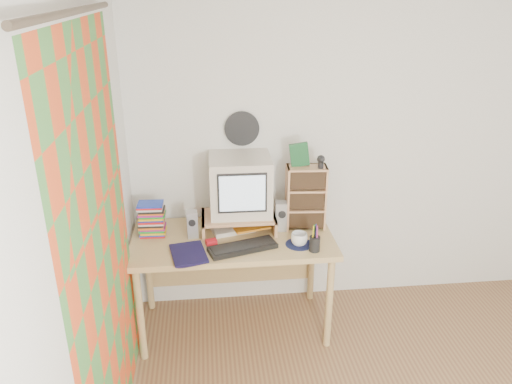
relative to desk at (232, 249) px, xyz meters
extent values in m
plane|color=white|center=(1.03, 0.31, 0.63)|extent=(3.50, 0.00, 3.50)
plane|color=white|center=(-0.72, -1.44, 0.63)|extent=(0.00, 3.50, 3.50)
plane|color=#DC4B1F|center=(-0.68, -0.96, 0.53)|extent=(0.00, 2.20, 2.20)
cylinder|color=black|center=(0.10, 0.29, 0.81)|extent=(0.25, 0.02, 0.25)
cube|color=tan|center=(0.00, -0.06, 0.11)|extent=(1.40, 0.70, 0.04)
cube|color=tan|center=(0.00, 0.27, -0.24)|extent=(1.33, 0.02, 0.41)
cylinder|color=tan|center=(-0.64, -0.35, -0.26)|extent=(0.05, 0.05, 0.71)
cylinder|color=tan|center=(0.64, -0.35, -0.26)|extent=(0.05, 0.05, 0.71)
cylinder|color=tan|center=(-0.64, 0.23, -0.26)|extent=(0.05, 0.05, 0.71)
cylinder|color=tan|center=(0.64, 0.23, -0.26)|extent=(0.05, 0.05, 0.71)
cube|color=tan|center=(-0.20, 0.04, 0.19)|extent=(0.02, 0.30, 0.12)
cube|color=tan|center=(0.30, 0.04, 0.19)|extent=(0.02, 0.30, 0.12)
cube|color=tan|center=(0.05, 0.04, 0.24)|extent=(0.52, 0.30, 0.02)
cube|color=beige|center=(0.07, 0.09, 0.46)|extent=(0.43, 0.43, 0.41)
cube|color=#A6A7AB|center=(-0.28, -0.03, 0.23)|extent=(0.08, 0.08, 0.19)
cube|color=#A6A7AB|center=(0.35, 0.02, 0.24)|extent=(0.09, 0.09, 0.21)
cube|color=black|center=(0.06, -0.25, 0.15)|extent=(0.48, 0.28, 0.03)
cube|color=tan|center=(0.53, 0.04, 0.37)|extent=(0.29, 0.17, 0.46)
imported|color=white|center=(0.44, -0.23, 0.18)|extent=(0.14, 0.14, 0.09)
imported|color=#120E35|center=(-0.41, -0.31, 0.16)|extent=(0.30, 0.24, 0.05)
cylinder|color=#0F1135|center=(0.44, -0.22, 0.14)|extent=(0.21, 0.21, 0.00)
cube|color=red|center=(-0.15, -0.16, 0.15)|extent=(0.08, 0.06, 0.04)
cube|color=#164F27|center=(0.48, 0.06, 0.68)|extent=(0.13, 0.03, 0.16)
camera|label=1|loc=(-0.16, -3.15, 1.77)|focal=35.00mm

